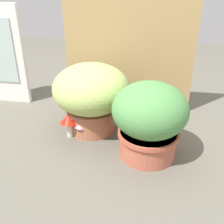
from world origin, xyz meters
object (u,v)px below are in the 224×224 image
(leafy_planter, at_px, (149,119))
(cat, at_px, (103,114))
(mushroom_ornament_pink, at_px, (81,125))
(mushroom_ornament_red, at_px, (69,120))
(grass_planter, at_px, (91,94))

(leafy_planter, xyz_separation_m, cat, (-0.30, 0.22, -0.11))
(mushroom_ornament_pink, bearing_deg, leafy_planter, -13.92)
(mushroom_ornament_pink, xyz_separation_m, mushroom_ornament_red, (-0.08, 0.01, 0.03))
(leafy_planter, height_order, cat, leafy_planter)
(grass_planter, bearing_deg, mushroom_ornament_red, -136.83)
(grass_planter, height_order, leafy_planter, grass_planter)
(mushroom_ornament_red, bearing_deg, leafy_planter, -12.66)
(grass_planter, distance_m, mushroom_ornament_pink, 0.20)
(cat, bearing_deg, grass_planter, 174.15)
(cat, bearing_deg, mushroom_ornament_red, -152.09)
(grass_planter, relative_size, cat, 1.28)
(leafy_planter, relative_size, mushroom_ornament_pink, 3.39)
(grass_planter, height_order, mushroom_ornament_pink, grass_planter)
(grass_planter, bearing_deg, leafy_planter, -30.82)
(leafy_planter, relative_size, cat, 1.15)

